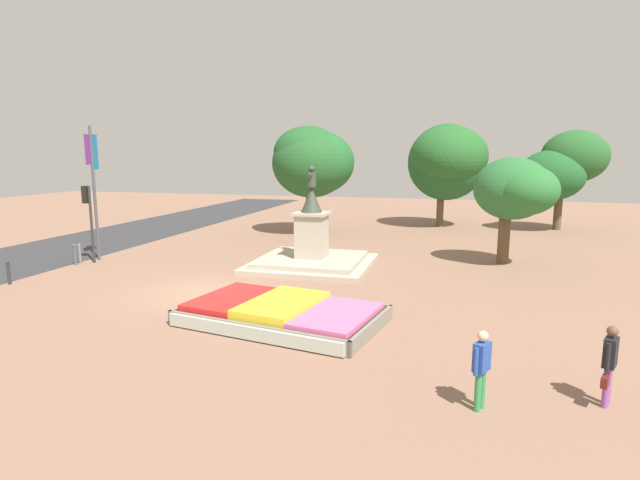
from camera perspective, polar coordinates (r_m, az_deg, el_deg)
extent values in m
plane|color=#8C6651|center=(18.84, -13.66, -5.93)|extent=(86.27, 86.27, 0.00)
cube|color=#38281C|center=(15.26, -4.32, -8.59)|extent=(6.13, 4.19, 0.40)
cube|color=gray|center=(13.92, -7.77, -10.39)|extent=(5.76, 1.16, 0.44)
cube|color=gray|center=(16.64, -1.46, -6.94)|extent=(5.76, 1.16, 0.44)
cube|color=gray|center=(16.81, -12.90, -7.02)|extent=(0.72, 3.38, 0.44)
cube|color=gray|center=(14.12, 5.99, -10.07)|extent=(0.72, 3.38, 0.44)
cube|color=red|center=(16.12, -9.97, -6.63)|extent=(2.33, 3.29, 0.18)
cube|color=yellow|center=(15.16, -4.34, -7.40)|extent=(2.33, 3.29, 0.27)
cube|color=#D86699|center=(14.40, 2.00, -8.57)|extent=(2.33, 3.29, 0.14)
cube|color=#B2BCAD|center=(13.89, -7.89, -10.45)|extent=(5.49, 1.21, 0.36)
cube|color=#B3A995|center=(22.79, -0.95, -2.70)|extent=(5.32, 5.32, 0.20)
cube|color=#B0A691|center=(22.75, -0.95, -2.21)|extent=(4.45, 4.45, 0.20)
cube|color=#B2A893|center=(22.55, -0.96, 0.45)|extent=(1.28, 1.28, 1.93)
cube|color=#B2A893|center=(22.41, -0.97, 3.04)|extent=(1.51, 1.51, 0.12)
cone|color=#384233|center=(22.35, -0.97, 4.64)|extent=(0.96, 0.96, 1.13)
cylinder|color=#384233|center=(22.29, -0.98, 6.93)|extent=(0.41, 0.41, 0.66)
sphere|color=#384233|center=(22.27, -0.98, 8.15)|extent=(0.29, 0.29, 0.29)
cylinder|color=#384233|center=(22.03, -1.09, 7.25)|extent=(0.17, 0.60, 0.39)
cylinder|color=#2D2D33|center=(25.43, -24.64, 1.59)|extent=(0.12, 0.12, 3.59)
cube|color=black|center=(25.42, -25.21, 4.72)|extent=(0.25, 0.28, 0.80)
cylinder|color=#4B0808|center=(25.50, -25.48, 5.31)|extent=(0.03, 0.14, 0.14)
cylinder|color=yellow|center=(25.51, -25.44, 4.72)|extent=(0.03, 0.14, 0.14)
cylinder|color=#0D4211|center=(25.53, -25.39, 4.12)|extent=(0.03, 0.14, 0.14)
cylinder|color=#4C5156|center=(25.92, -24.36, 4.80)|extent=(0.14, 0.14, 6.33)
cube|color=#1972B2|center=(26.14, -24.33, 9.15)|extent=(0.11, 0.48, 1.62)
cylinder|color=#4C5156|center=(26.16, -24.46, 10.91)|extent=(0.15, 0.62, 0.03)
cube|color=#6B2D8C|center=(25.59, -25.02, 9.34)|extent=(0.11, 0.47, 1.36)
cylinder|color=#4C5156|center=(25.61, -25.13, 10.86)|extent=(0.14, 0.61, 0.03)
cylinder|color=#8C4C99|center=(11.94, 30.04, -14.11)|extent=(0.13, 0.13, 0.84)
cylinder|color=#8C4C99|center=(11.78, 29.89, -14.43)|extent=(0.13, 0.13, 0.84)
cube|color=black|center=(11.61, 30.27, -11.02)|extent=(0.36, 0.44, 0.59)
cylinder|color=black|center=(11.84, 30.45, -10.79)|extent=(0.09, 0.09, 0.56)
cylinder|color=black|center=(11.39, 30.05, -11.54)|extent=(0.09, 0.09, 0.56)
sphere|color=brown|center=(11.47, 30.45, -8.98)|extent=(0.22, 0.22, 0.22)
cube|color=#591E19|center=(11.51, 29.80, -13.86)|extent=(0.22, 0.30, 0.22)
cylinder|color=#338C4C|center=(10.65, 17.59, -16.19)|extent=(0.13, 0.13, 0.81)
cylinder|color=#338C4C|center=(10.80, 18.02, -15.84)|extent=(0.13, 0.13, 0.81)
cube|color=#264CA5|center=(10.45, 18.01, -12.57)|extent=(0.37, 0.44, 0.58)
cylinder|color=#264CA5|center=(10.26, 17.41, -13.14)|extent=(0.09, 0.09, 0.55)
cylinder|color=#264CA5|center=(10.66, 18.57, -12.31)|extent=(0.09, 0.09, 0.55)
sphere|color=beige|center=(10.30, 18.13, -10.39)|extent=(0.21, 0.21, 0.21)
cylinder|color=#2D2D33|center=(22.91, -32.02, -3.29)|extent=(0.13, 0.13, 0.85)
sphere|color=#2D2D33|center=(22.82, -32.12, -2.16)|extent=(0.14, 0.14, 0.14)
cylinder|color=slate|center=(25.63, -25.77, -1.56)|extent=(0.13, 0.13, 0.83)
sphere|color=slate|center=(25.55, -25.84, -0.55)|extent=(0.14, 0.14, 0.14)
cylinder|color=#4C5156|center=(25.50, -26.20, -1.62)|extent=(0.14, 0.14, 0.86)
sphere|color=#4C5156|center=(25.42, -26.28, -0.57)|extent=(0.15, 0.15, 0.15)
cylinder|color=brown|center=(37.29, 25.53, 2.93)|extent=(0.51, 0.51, 2.44)
ellipsoid|color=#215A29|center=(36.06, 24.95, 6.73)|extent=(4.21, 3.58, 3.28)
ellipsoid|color=#255C28|center=(36.86, 27.10, 8.49)|extent=(4.18, 3.58, 3.39)
cylinder|color=brown|center=(36.13, 13.57, 3.64)|extent=(0.49, 0.49, 2.72)
ellipsoid|color=#215D29|center=(35.89, 14.12, 9.21)|extent=(3.81, 3.88, 2.95)
ellipsoid|color=#265F28|center=(35.86, 14.46, 9.21)|extent=(5.30, 5.69, 4.25)
ellipsoid|color=#215B2B|center=(36.02, 14.26, 8.60)|extent=(5.31, 4.93, 5.25)
cylinder|color=brown|center=(24.64, 20.25, 0.02)|extent=(0.53, 0.53, 2.22)
ellipsoid|color=#2B6A34|center=(24.07, 21.11, 5.50)|extent=(3.37, 3.07, 2.81)
ellipsoid|color=#2A6E32|center=(23.76, 22.40, 5.30)|extent=(2.86, 3.03, 2.22)
ellipsoid|color=#2A6B32|center=(23.81, 21.37, 5.65)|extent=(2.57, 2.26, 2.46)
cylinder|color=brown|center=(32.96, -1.15, 3.40)|extent=(0.55, 0.55, 2.78)
ellipsoid|color=#255A29|center=(31.80, -1.01, 8.77)|extent=(4.89, 5.19, 4.32)
ellipsoid|color=#225928|center=(31.80, -1.42, 9.90)|extent=(4.28, 4.43, 3.37)
ellipsoid|color=#235F2A|center=(31.75, -0.26, 8.85)|extent=(4.63, 4.35, 3.97)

